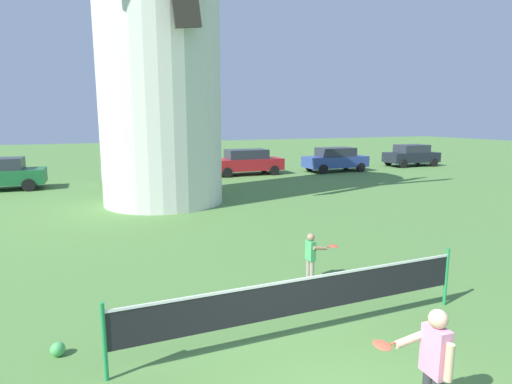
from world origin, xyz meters
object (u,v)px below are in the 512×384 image
player_near (433,361)px  tennis_net (305,296)px  parked_car_silver (142,168)px  parked_car_black (411,155)px  windmill (157,11)px  stray_ball (58,349)px  player_far (312,254)px  parked_car_red (246,162)px  parked_car_blue (335,159)px

player_near → tennis_net: bearing=98.7°
parked_car_silver → parked_car_black: size_ratio=1.08×
player_near → windmill: bearing=91.7°
stray_ball → parked_car_black: parked_car_black is taller
tennis_net → parked_car_black: 26.51m
windmill → parked_car_black: 21.37m
player_far → player_near: bearing=-102.2°
parked_car_red → parked_car_black: bearing=-0.8°
player_near → player_far: bearing=77.8°
parked_car_silver → parked_car_red: bearing=7.5°
parked_car_blue → tennis_net: bearing=-124.4°
stray_ball → windmill: bearing=71.9°
player_far → parked_car_blue: (10.96, 15.88, 0.21)m
parked_car_silver → windmill: bearing=-89.3°
windmill → player_near: 15.56m
player_far → parked_car_silver: parked_car_silver is taller
windmill → parked_car_blue: (12.28, 6.09, -6.72)m
tennis_net → player_near: bearing=-81.3°
player_far → parked_car_red: parked_car_red is taller
player_near → parked_car_blue: bearing=59.4°
parked_car_red → parked_car_blue: 6.03m
player_far → parked_car_black: bearing=42.6°
parked_car_blue → player_far: bearing=-124.6°
stray_ball → parked_car_silver: 17.20m
parked_car_blue → stray_ball: bearing=-133.1°
parked_car_blue → parked_car_black: (6.88, 0.55, -0.00)m
player_far → stray_ball: bearing=-167.7°
parked_car_blue → parked_car_silver: bearing=-179.5°
parked_car_black → windmill: bearing=-160.9°
player_far → parked_car_black: 24.25m
parked_car_red → parked_car_blue: bearing=-6.9°
windmill → parked_car_black: (19.17, 6.64, -6.72)m
parked_car_silver → parked_car_red: (6.38, 0.84, 0.00)m
stray_ball → parked_car_silver: size_ratio=0.05×
player_near → parked_car_black: (18.75, 20.66, 0.02)m
parked_car_red → parked_car_black: (12.87, -0.18, -0.00)m
player_near → parked_car_silver: bearing=91.4°
stray_ball → parked_car_black: 28.68m
stray_ball → parked_car_blue: parked_car_blue is taller
stray_ball → parked_car_black: (22.71, 17.49, 0.70)m
player_near → parked_car_silver: (-0.49, 20.00, 0.02)m
windmill → player_far: (1.32, -9.79, -6.93)m
parked_car_red → windmill: bearing=-132.8°
tennis_net → parked_car_blue: parked_car_blue is taller
player_far → parked_car_blue: bearing=55.4°
parked_car_red → parked_car_blue: same height
tennis_net → parked_car_silver: (-0.14, 17.72, 0.12)m
tennis_net → parked_car_black: bearing=43.9°
parked_car_silver → parked_car_black: 19.25m
parked_car_blue → parked_car_red: bearing=173.1°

